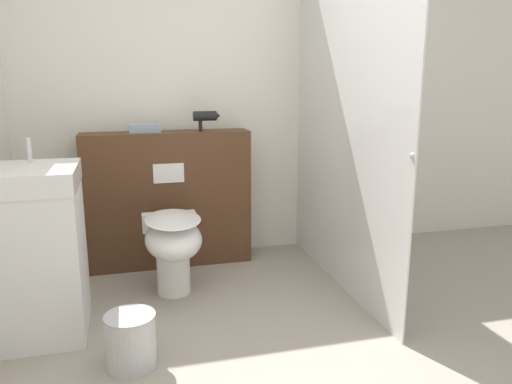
% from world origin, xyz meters
% --- Properties ---
extents(ground_plane, '(12.00, 12.00, 0.00)m').
position_xyz_m(ground_plane, '(0.00, 0.00, 0.00)').
color(ground_plane, '#9E9384').
extents(wall_back, '(8.00, 0.06, 2.50)m').
position_xyz_m(wall_back, '(0.00, 1.89, 1.25)').
color(wall_back, silver).
rests_on(wall_back, ground_plane).
extents(partition_panel, '(1.23, 0.25, 1.02)m').
position_xyz_m(partition_panel, '(-0.41, 1.69, 0.51)').
color(partition_panel, '#51331E').
rests_on(partition_panel, ground_plane).
extents(shower_glass, '(0.04, 1.72, 2.14)m').
position_xyz_m(shower_glass, '(0.68, 1.00, 1.07)').
color(shower_glass, silver).
rests_on(shower_glass, ground_plane).
extents(toilet, '(0.36, 0.60, 0.55)m').
position_xyz_m(toilet, '(-0.44, 1.09, 0.36)').
color(toilet, white).
rests_on(toilet, ground_plane).
extents(sink_vanity, '(0.51, 0.53, 1.09)m').
position_xyz_m(sink_vanity, '(-1.22, 0.79, 0.48)').
color(sink_vanity, white).
rests_on(sink_vanity, ground_plane).
extents(hair_drier, '(0.20, 0.07, 0.15)m').
position_xyz_m(hair_drier, '(-0.12, 1.65, 1.13)').
color(hair_drier, black).
rests_on(hair_drier, partition_panel).
extents(folded_towel, '(0.22, 0.13, 0.06)m').
position_xyz_m(folded_towel, '(-0.56, 1.69, 1.05)').
color(folded_towel, '#8C9EAD').
rests_on(folded_towel, partition_panel).
extents(waste_bin, '(0.25, 0.25, 0.28)m').
position_xyz_m(waste_bin, '(-0.73, 0.31, 0.14)').
color(waste_bin, silver).
rests_on(waste_bin, ground_plane).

